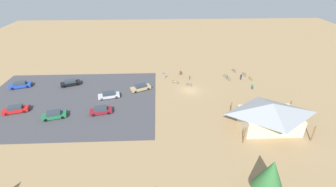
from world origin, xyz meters
name	(u,v)px	position (x,y,z in m)	size (l,w,h in m)	color
ground	(190,90)	(0.00, 0.00, 0.00)	(160.00, 160.00, 0.00)	#9E7F56
parking_lot_asphalt	(69,101)	(27.48, 3.74, 0.03)	(38.27, 28.25, 0.05)	#424247
bike_pavilion	(270,114)	(-12.61, 15.05, 2.90)	(12.17, 8.51, 5.19)	beige
trash_bin	(181,73)	(1.46, -9.23, 0.45)	(0.60, 0.60, 0.90)	brown
lot_sign	(164,75)	(6.14, -5.88, 1.41)	(0.56, 0.08, 2.20)	#99999E
pine_far_east	(271,175)	(-5.97, 30.09, 4.31)	(3.86, 3.86, 6.60)	brown
bicycle_red_back_row	(244,74)	(-15.53, -7.75, 0.40)	(0.68, 1.75, 0.89)	black
bicycle_yellow_by_bin	(251,79)	(-16.44, -5.13, 0.35)	(0.48, 1.71, 0.81)	black
bicycle_green_near_sign	(226,76)	(-10.35, -6.98, 0.40)	(0.96, 1.48, 0.85)	black
bicycle_black_trailside	(190,77)	(-0.67, -6.54, 0.36)	(0.50, 1.73, 0.77)	black
bicycle_blue_edge_south	(189,85)	(0.02, -2.35, 0.35)	(1.49, 0.93, 0.75)	black
bicycle_teal_yard_left	(228,79)	(-10.61, -5.36, 0.39)	(0.85, 1.60, 0.90)	black
bicycle_purple_yard_right	(234,71)	(-13.56, -10.41, 0.37)	(0.66, 1.67, 0.78)	black
bicycle_white_near_porch	(175,82)	(3.25, -3.99, 0.36)	(1.55, 0.76, 0.83)	black
car_green_mid_lot	(54,115)	(28.13, 10.30, 0.76)	(4.81, 2.97, 1.44)	#1E6B3D
car_blue_second_row	(20,85)	(41.26, -3.25, 0.77)	(5.06, 3.06, 1.47)	#1E42B2
car_red_aisle_side	(16,109)	(36.75, 7.92, 0.76)	(4.98, 2.94, 1.44)	red
car_tan_near_entry	(141,87)	(11.82, -0.57, 0.76)	(5.06, 3.62, 1.42)	tan
car_maroon_end_stall	(101,110)	(19.30, 9.02, 0.75)	(4.62, 2.70, 1.41)	maroon
car_silver_by_curb	(109,95)	(18.78, 2.81, 0.75)	(4.97, 2.76, 1.43)	#BCBCC1
car_black_inner_stall	(70,83)	(29.38, -3.85, 0.75)	(4.91, 3.37, 1.42)	black
visitor_at_bikes	(241,76)	(-13.97, -5.46, 0.88)	(0.39, 0.36, 1.68)	#2D3347
visitor_near_lot	(253,86)	(-15.11, -0.05, 0.90)	(0.40, 0.40, 1.71)	#2D3347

